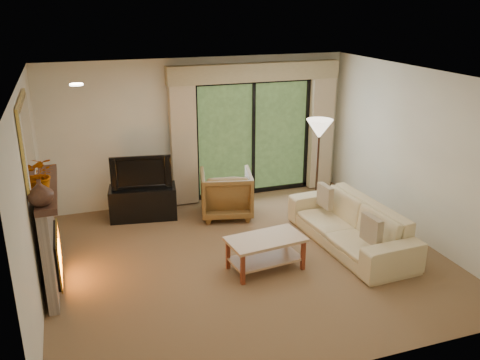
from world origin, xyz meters
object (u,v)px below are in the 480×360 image
object	(u,v)px
media_console	(143,202)
coffee_table	(265,253)
armchair	(226,193)
sofa	(350,225)

from	to	relation	value
media_console	coffee_table	size ratio (longest dim) A/B	1.06
media_console	armchair	distance (m)	1.42
armchair	coffee_table	xyz separation A→B (m)	(-0.06, -1.96, -0.16)
armchair	sofa	xyz separation A→B (m)	(1.41, -1.71, -0.06)
armchair	media_console	bearing A→B (deg)	-1.43
sofa	coffee_table	size ratio (longest dim) A/B	2.22
media_console	coffee_table	bearing A→B (deg)	-51.50
armchair	coffee_table	distance (m)	1.97
coffee_table	sofa	bearing A→B (deg)	3.60
sofa	coffee_table	world-z (taller)	sofa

